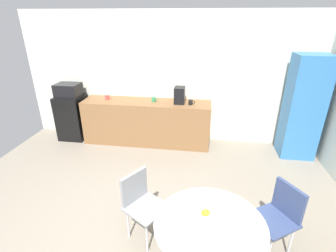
{
  "coord_description": "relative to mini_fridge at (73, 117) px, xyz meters",
  "views": [
    {
      "loc": [
        0.74,
        -2.01,
        2.47
      ],
      "look_at": [
        0.25,
        1.4,
        0.95
      ],
      "focal_mm": 26.66,
      "sensor_mm": 36.0,
      "label": 1
    }
  ],
  "objects": [
    {
      "name": "fruit_bowl",
      "position": [
        2.86,
        -2.85,
        0.32
      ],
      "size": [
        0.25,
        0.25,
        0.11
      ],
      "color": "silver",
      "rests_on": "round_table"
    },
    {
      "name": "chair_gray",
      "position": [
        2.11,
        -2.41,
        0.05
      ],
      "size": [
        0.58,
        0.58,
        0.83
      ],
      "color": "silver",
      "rests_on": "ground_plane"
    },
    {
      "name": "microwave",
      "position": [
        0.0,
        0.0,
        0.6
      ],
      "size": [
        0.48,
        0.38,
        0.26
      ],
      "primitive_type": "cube",
      "color": "black",
      "rests_on": "mini_fridge"
    },
    {
      "name": "mug_green",
      "position": [
        0.82,
        0.02,
        0.48
      ],
      "size": [
        0.13,
        0.08,
        0.09
      ],
      "color": "#D84C4C",
      "rests_on": "counter_block"
    },
    {
      "name": "coffee_maker",
      "position": [
        2.31,
        0.0,
        0.59
      ],
      "size": [
        0.2,
        0.24,
        0.32
      ],
      "primitive_type": "cube",
      "color": "black",
      "rests_on": "counter_block"
    },
    {
      "name": "wall_back",
      "position": [
        2.02,
        0.35,
        0.83
      ],
      "size": [
        6.0,
        0.1,
        2.6
      ],
      "primitive_type": "cube",
      "color": "silver",
      "rests_on": "ground_plane"
    },
    {
      "name": "mini_fridge",
      "position": [
        0.0,
        0.0,
        0.0
      ],
      "size": [
        0.54,
        0.54,
        0.94
      ],
      "primitive_type": "cube",
      "color": "black",
      "rests_on": "ground_plane"
    },
    {
      "name": "mug_white",
      "position": [
        1.79,
        0.02,
        0.48
      ],
      "size": [
        0.13,
        0.08,
        0.09
      ],
      "color": "#338C59",
      "rests_on": "counter_block"
    },
    {
      "name": "ground_plane",
      "position": [
        2.02,
        -2.65,
        -0.47
      ],
      "size": [
        6.0,
        6.0,
        0.0
      ],
      "primitive_type": "plane",
      "color": "gray"
    },
    {
      "name": "locker_cabinet",
      "position": [
        4.57,
        -0.1,
        0.48
      ],
      "size": [
        0.6,
        0.5,
        1.9
      ],
      "primitive_type": "cube",
      "color": "#3372B2",
      "rests_on": "ground_plane"
    },
    {
      "name": "mug_red",
      "position": [
        2.54,
        -0.06,
        0.48
      ],
      "size": [
        0.13,
        0.08,
        0.09
      ],
      "color": "black",
      "rests_on": "counter_block"
    },
    {
      "name": "chair_navy",
      "position": [
        3.67,
        -2.4,
        0.05
      ],
      "size": [
        0.58,
        0.58,
        0.83
      ],
      "color": "silver",
      "rests_on": "ground_plane"
    },
    {
      "name": "round_table",
      "position": [
        2.89,
        -2.91,
        0.12
      ],
      "size": [
        1.03,
        1.03,
        0.75
      ],
      "color": "silver",
      "rests_on": "ground_plane"
    },
    {
      "name": "counter_block",
      "position": [
        1.64,
        0.0,
        -0.02
      ],
      "size": [
        2.58,
        0.6,
        0.9
      ],
      "primitive_type": "cube",
      "color": "brown",
      "rests_on": "ground_plane"
    }
  ]
}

